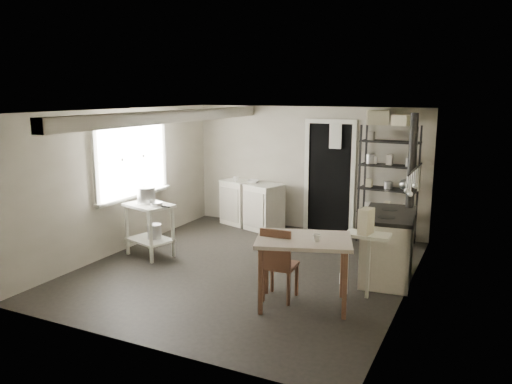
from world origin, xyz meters
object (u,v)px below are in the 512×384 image
at_px(work_table, 303,276).
at_px(flour_sack, 378,233).
at_px(base_cabinets, 252,203).
at_px(chair, 280,262).
at_px(stockpot, 146,197).
at_px(stove, 388,248).
at_px(prep_table, 150,231).
at_px(shelf_rack, 388,188).

bearing_deg(work_table, flour_sack, 83.64).
relative_size(base_cabinets, work_table, 1.18).
bearing_deg(chair, stockpot, 161.21).
bearing_deg(chair, stove, 47.16).
height_order(prep_table, stockpot, stockpot).
distance_m(work_table, flour_sack, 2.78).
distance_m(stockpot, work_table, 3.07).
height_order(work_table, flour_sack, work_table).
height_order(stockpot, work_table, stockpot).
height_order(prep_table, flour_sack, prep_table).
xyz_separation_m(shelf_rack, work_table, (-0.38, -3.08, -0.57)).
bearing_deg(shelf_rack, work_table, -93.68).
xyz_separation_m(work_table, chair, (-0.33, 0.07, 0.10)).
relative_size(shelf_rack, stove, 1.70).
xyz_separation_m(stockpot, work_table, (2.92, -0.78, -0.56)).
relative_size(shelf_rack, chair, 2.13).
xyz_separation_m(stove, work_table, (-0.74, -1.37, -0.06)).
bearing_deg(stove, flour_sack, 101.32).
bearing_deg(flour_sack, stockpot, -148.37).
xyz_separation_m(prep_table, shelf_rack, (3.23, 2.34, 0.55)).
bearing_deg(flour_sack, work_table, -96.36).
bearing_deg(shelf_rack, chair, -99.92).
relative_size(stove, chair, 1.25).
bearing_deg(prep_table, flour_sack, 32.71).
height_order(stockpot, chair, stockpot).
relative_size(work_table, flour_sack, 2.44).
distance_m(shelf_rack, flour_sack, 0.78).
xyz_separation_m(prep_table, stove, (3.58, 0.64, 0.04)).
bearing_deg(work_table, shelf_rack, 82.94).
relative_size(base_cabinets, shelf_rack, 0.65).
relative_size(stove, work_table, 1.06).
bearing_deg(stockpot, shelf_rack, 34.93).
bearing_deg(base_cabinets, shelf_rack, 19.39).
xyz_separation_m(chair, flour_sack, (0.64, 2.69, -0.24)).
bearing_deg(shelf_rack, prep_table, -140.64).
bearing_deg(chair, flour_sack, 73.14).
xyz_separation_m(stockpot, shelf_rack, (3.30, 2.30, 0.01)).
relative_size(prep_table, flour_sack, 1.83).
relative_size(stockpot, shelf_rack, 0.15).
distance_m(prep_table, chair, 2.60).
height_order(chair, flour_sack, chair).
height_order(shelf_rack, chair, shelf_rack).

